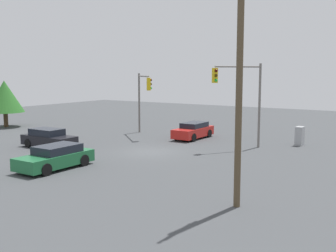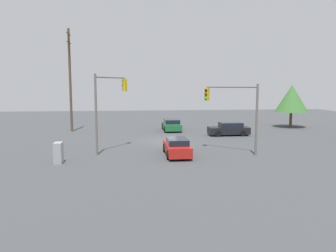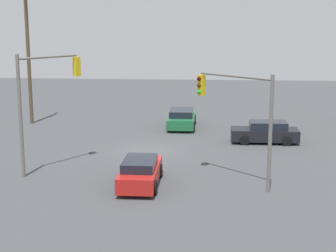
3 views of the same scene
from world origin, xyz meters
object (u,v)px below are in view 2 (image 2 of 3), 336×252
traffic_signal_cross (234,105)px  electrical_cabinet (58,153)px  sedan_red (177,147)px  sedan_dark (229,129)px  traffic_signal_main (108,99)px  sedan_green (171,125)px

traffic_signal_cross → electrical_cabinet: 13.89m
sedan_red → traffic_signal_cross: size_ratio=0.80×
electrical_cabinet → sedan_dark: bearing=125.8°
traffic_signal_main → sedan_dark: bearing=-24.7°
traffic_signal_main → electrical_cabinet: size_ratio=4.30×
sedan_red → electrical_cabinet: 8.75m
sedan_red → traffic_signal_main: bearing=157.4°
sedan_red → sedan_green: 14.30m
sedan_red → sedan_green: size_ratio=0.94×
traffic_signal_cross → sedan_red: bearing=52.1°
sedan_green → sedan_red: bearing=-95.1°
sedan_green → traffic_signal_main: size_ratio=0.75×
sedan_dark → electrical_cabinet: bearing=125.8°
traffic_signal_main → electrical_cabinet: traffic_signal_main is taller
sedan_green → traffic_signal_main: traffic_signal_main is taller
traffic_signal_cross → sedan_dark: bearing=-62.2°
sedan_dark → traffic_signal_cross: 9.74m
sedan_red → sedan_green: (-14.25, 1.27, 0.01)m
traffic_signal_cross → sedan_green: bearing=-33.0°
traffic_signal_main → traffic_signal_cross: traffic_signal_main is taller
traffic_signal_main → traffic_signal_cross: (1.43, 10.07, -0.47)m
sedan_red → electrical_cabinet: electrical_cabinet is taller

